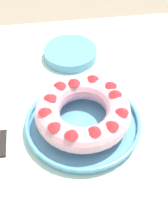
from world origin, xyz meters
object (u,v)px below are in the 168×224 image
at_px(serving_dish, 84,124).
at_px(bundt_cake, 84,112).
at_px(cake_knife, 3,132).
at_px(side_bowl, 72,53).

height_order(serving_dish, bundt_cake, bundt_cake).
bearing_deg(cake_knife, side_bowl, 57.91).
distance_m(serving_dish, side_bowl, 0.30).
xyz_separation_m(serving_dish, bundt_cake, (-0.00, -0.00, 0.05)).
bearing_deg(side_bowl, bundt_cake, -90.46).
bearing_deg(serving_dish, side_bowl, 89.55).
xyz_separation_m(serving_dish, side_bowl, (0.00, 0.30, 0.00)).
xyz_separation_m(bundt_cake, side_bowl, (0.00, 0.30, -0.05)).
xyz_separation_m(bundt_cake, cake_knife, (-0.21, 0.01, -0.06)).
xyz_separation_m(serving_dish, cake_knife, (-0.21, 0.01, -0.01)).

